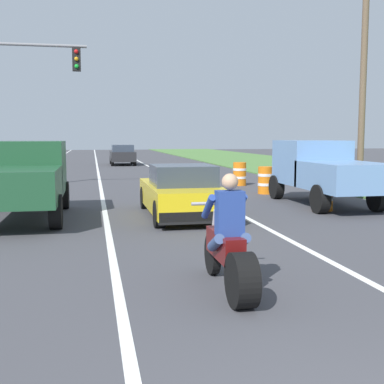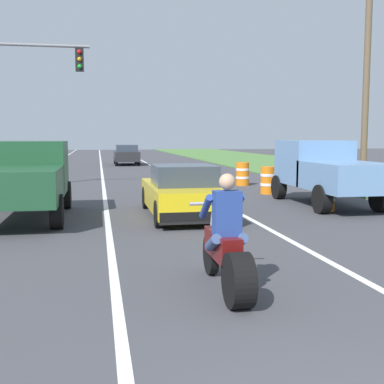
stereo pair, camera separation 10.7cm
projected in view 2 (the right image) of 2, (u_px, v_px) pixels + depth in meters
name	position (u px, v px, depth m)	size (l,w,h in m)	color
lane_stripe_left_solid	(17.00, 186.00, 21.22)	(0.14, 120.00, 0.01)	white
lane_stripe_right_solid	(185.00, 184.00, 22.54)	(0.14, 120.00, 0.01)	white
lane_stripe_centre_dashed	(103.00, 185.00, 21.88)	(0.14, 120.00, 0.01)	white
motorcycle_with_rider	(227.00, 250.00, 6.71)	(0.70, 2.21, 1.62)	black
sports_car_yellow	(183.00, 193.00, 13.22)	(1.84, 4.30, 1.37)	yellow
pickup_truck_left_lane_dark_green	(26.00, 176.00, 12.78)	(2.02, 4.80, 1.98)	#1E4C2D
pickup_truck_right_shoulder_light_blue	(326.00, 169.00, 15.37)	(2.02, 4.80, 1.98)	#6B93C6
traffic_light_mast_near	(19.00, 88.00, 19.30)	(3.97, 0.34, 6.00)	gray
utility_pole_roadside	(366.00, 95.00, 18.43)	(0.24, 0.24, 7.25)	brown
construction_barrel_nearest	(325.00, 193.00, 14.24)	(0.58, 0.58, 1.00)	orange
construction_barrel_mid	(268.00, 180.00, 18.48)	(0.58, 0.58, 1.00)	orange
construction_barrel_far	(243.00, 174.00, 21.62)	(0.58, 0.58, 1.00)	orange
distant_car_far_ahead	(127.00, 155.00, 37.46)	(1.80, 4.00, 1.50)	#262628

